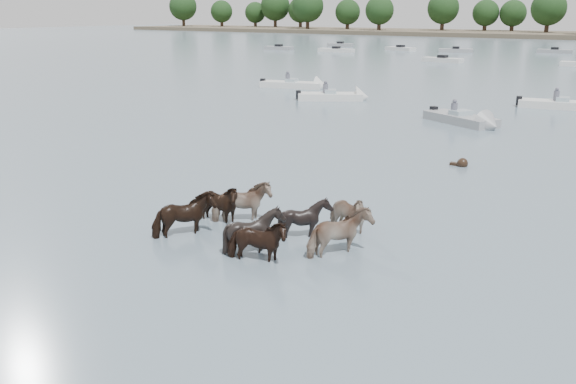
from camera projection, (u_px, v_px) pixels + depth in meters
The scene contains 9 objects.
ground at pixel (166, 251), 16.19m from camera, with size 400.00×400.00×0.00m, color #4C606E.
shoreline at pixel (372, 31), 172.81m from camera, with size 160.00×30.00×1.00m, color #4C4233.
pony_herd at pixel (264, 222), 16.96m from camera, with size 5.90×4.46×1.48m.
swimming_pony at pixel (461, 164), 25.03m from camera, with size 0.72×0.44×0.44m.
motorboat_a at pixel (341, 97), 43.53m from camera, with size 5.03×3.96×1.92m.
motorboat_b at pixel (470, 121), 33.92m from camera, with size 5.08×3.65×1.92m.
motorboat_c at pixel (575, 106), 39.45m from camera, with size 5.93×2.64×1.92m.
motorboat_f at pixel (301, 85), 50.24m from camera, with size 5.73×3.00×1.92m.
treeline at pixel (359, 9), 173.84m from camera, with size 147.26×22.25×12.05m.
Camera 1 is at (11.16, -10.67, 6.04)m, focal length 38.71 mm.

